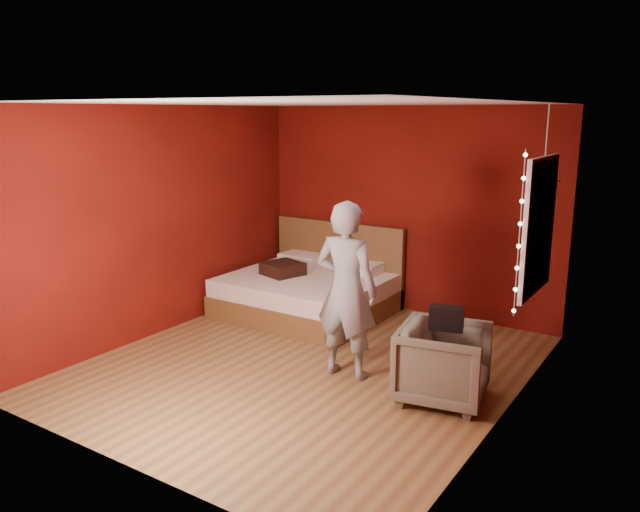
{
  "coord_description": "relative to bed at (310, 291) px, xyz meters",
  "views": [
    {
      "loc": [
        3.36,
        -4.9,
        2.52
      ],
      "look_at": [
        -0.1,
        0.4,
        1.05
      ],
      "focal_mm": 35.0,
      "sensor_mm": 36.0,
      "label": 1
    }
  ],
  "objects": [
    {
      "name": "floor",
      "position": [
        0.95,
        -1.46,
        -0.28
      ],
      "size": [
        4.5,
        4.5,
        0.0
      ],
      "primitive_type": "plane",
      "color": "brown",
      "rests_on": "ground"
    },
    {
      "name": "hanging_plant",
      "position": [
        2.83,
        -0.16,
        1.49
      ],
      "size": [
        0.42,
        0.37,
        1.05
      ],
      "color": "silver",
      "rests_on": "room_walls"
    },
    {
      "name": "person",
      "position": [
        1.4,
        -1.45,
        0.58
      ],
      "size": [
        0.66,
        0.46,
        1.73
      ],
      "primitive_type": "imported",
      "rotation": [
        0.0,
        0.0,
        3.21
      ],
      "color": "gray",
      "rests_on": "ground"
    },
    {
      "name": "window",
      "position": [
        2.92,
        -0.56,
        1.22
      ],
      "size": [
        0.05,
        0.97,
        1.27
      ],
      "color": "white",
      "rests_on": "room_walls"
    },
    {
      "name": "armchair",
      "position": [
        2.41,
        -1.45,
        0.07
      ],
      "size": [
        0.89,
        0.88,
        0.7
      ],
      "primitive_type": "imported",
      "rotation": [
        0.0,
        0.0,
        1.76
      ],
      "color": "#5E5A4A",
      "rests_on": "ground"
    },
    {
      "name": "bed",
      "position": [
        0.0,
        0.0,
        0.0
      ],
      "size": [
        1.95,
        1.66,
        1.07
      ],
      "color": "brown",
      "rests_on": "ground"
    },
    {
      "name": "room_walls",
      "position": [
        0.95,
        -1.46,
        1.4
      ],
      "size": [
        4.04,
        4.54,
        2.62
      ],
      "color": "maroon",
      "rests_on": "ground"
    },
    {
      "name": "handbag",
      "position": [
        2.45,
        -1.53,
        0.52
      ],
      "size": [
        0.32,
        0.22,
        0.21
      ],
      "primitive_type": "cube",
      "rotation": [
        0.0,
        0.0,
        0.29
      ],
      "color": "black",
      "rests_on": "armchair"
    },
    {
      "name": "fairy_lights",
      "position": [
        2.89,
        -1.09,
        1.22
      ],
      "size": [
        0.04,
        0.04,
        1.45
      ],
      "color": "silver",
      "rests_on": "room_walls"
    },
    {
      "name": "throw_pillow",
      "position": [
        -0.31,
        -0.16,
        0.29
      ],
      "size": [
        0.55,
        0.55,
        0.16
      ],
      "primitive_type": "cube",
      "rotation": [
        0.0,
        0.0,
        -0.29
      ],
      "color": "#321810",
      "rests_on": "bed"
    }
  ]
}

